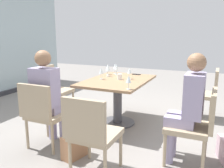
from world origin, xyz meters
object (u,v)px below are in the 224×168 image
at_px(wine_glass_0, 116,67).
at_px(wine_glass_4, 129,71).
at_px(chair_front_left, 197,123).
at_px(chair_side_end, 91,131).
at_px(handbag_1, 74,146).
at_px(wine_glass_2, 128,80).
at_px(person_far_left, 48,94).
at_px(wine_glass_3, 108,69).
at_px(coffee_cup, 120,77).
at_px(cell_phone_on_table, 136,74).
at_px(chair_near_window, 53,87).
at_px(wine_glass_1, 101,71).
at_px(wine_glass_5, 108,67).
at_px(dining_table_main, 118,90).
at_px(chair_front_right, 206,91).
at_px(wine_glass_6, 115,66).
at_px(person_front_left, 188,104).
at_px(chair_far_left, 43,111).

bearing_deg(wine_glass_0, wine_glass_4, -128.45).
height_order(chair_front_left, chair_side_end, same).
bearing_deg(handbag_1, wine_glass_2, -16.87).
xyz_separation_m(person_far_left, wine_glass_4, (1.21, -0.66, 0.16)).
relative_size(wine_glass_3, coffee_cup, 2.06).
xyz_separation_m(chair_front_left, cell_phone_on_table, (1.37, 1.17, 0.24)).
distance_m(wine_glass_0, cell_phone_on_table, 0.38).
height_order(chair_near_window, wine_glass_1, wine_glass_1).
bearing_deg(wine_glass_5, dining_table_main, -136.25).
distance_m(chair_front_right, wine_glass_4, 1.37).
height_order(dining_table_main, wine_glass_6, wine_glass_6).
relative_size(wine_glass_0, cell_phone_on_table, 1.28).
height_order(wine_glass_1, cell_phone_on_table, wine_glass_1).
distance_m(chair_side_end, wine_glass_3, 1.85).
bearing_deg(person_far_left, person_front_left, -80.53).
distance_m(wine_glass_2, wine_glass_3, 1.01).
height_order(chair_front_left, wine_glass_2, wine_glass_2).
xyz_separation_m(chair_front_right, wine_glass_0, (-0.40, 1.48, 0.37)).
height_order(chair_front_right, chair_near_window, same).
relative_size(chair_front_left, wine_glass_0, 4.70).
distance_m(wine_glass_3, cell_phone_on_table, 0.54).
bearing_deg(cell_phone_on_table, wine_glass_2, -160.71).
height_order(person_far_left, handbag_1, person_far_left).
distance_m(dining_table_main, person_far_left, 1.21).
xyz_separation_m(wine_glass_4, wine_glass_5, (0.23, 0.49, 0.00)).
height_order(chair_far_left, wine_glass_6, wine_glass_6).
xyz_separation_m(wine_glass_5, handbag_1, (-1.60, -0.31, -0.72)).
xyz_separation_m(wine_glass_0, wine_glass_1, (-0.47, 0.07, 0.00)).
height_order(chair_near_window, wine_glass_2, wine_glass_2).
bearing_deg(chair_far_left, wine_glass_5, -6.01).
bearing_deg(chair_front_right, wine_glass_4, 120.53).
distance_m(wine_glass_1, wine_glass_3, 0.29).
bearing_deg(chair_front_left, person_front_left, 90.00).
bearing_deg(wine_glass_1, person_far_left, 166.22).
bearing_deg(chair_front_left, dining_table_main, 58.09).
xyz_separation_m(chair_near_window, person_far_left, (-1.08, -0.78, 0.20)).
bearing_deg(chair_side_end, chair_near_window, 47.64).
xyz_separation_m(wine_glass_5, wine_glass_6, (0.15, -0.08, 0.00)).
relative_size(wine_glass_3, wine_glass_6, 1.00).
xyz_separation_m(chair_side_end, handbag_1, (0.24, 0.37, -0.36)).
bearing_deg(person_far_left, chair_side_end, -115.27).
height_order(chair_far_left, wine_glass_0, wine_glass_0).
bearing_deg(chair_near_window, coffee_cup, -88.87).
xyz_separation_m(dining_table_main, chair_near_window, (0.00, 1.29, -0.06)).
xyz_separation_m(wine_glass_3, wine_glass_5, (0.14, 0.07, 0.00)).
bearing_deg(dining_table_main, chair_front_right, -58.09).
relative_size(person_front_left, wine_glass_6, 6.81).
relative_size(chair_far_left, cell_phone_on_table, 6.04).
height_order(chair_far_left, chair_near_window, same).
relative_size(chair_front_left, wine_glass_6, 4.70).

